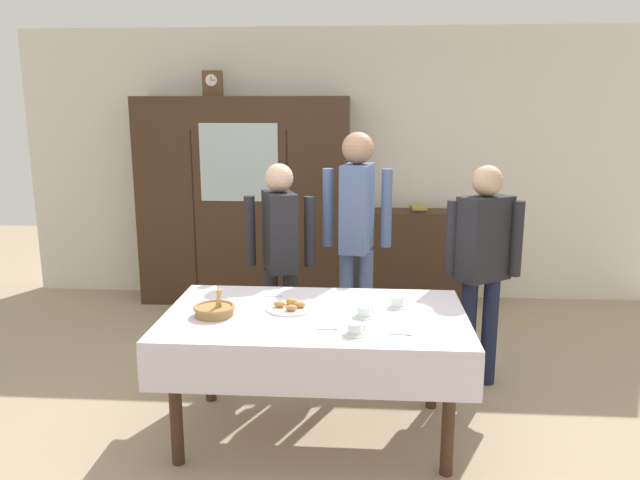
% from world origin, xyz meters
% --- Properties ---
extents(ground_plane, '(12.00, 12.00, 0.00)m').
position_xyz_m(ground_plane, '(0.00, 0.00, 0.00)').
color(ground_plane, tan).
rests_on(ground_plane, ground).
extents(back_wall, '(6.40, 0.10, 2.70)m').
position_xyz_m(back_wall, '(0.00, 2.65, 1.35)').
color(back_wall, silver).
rests_on(back_wall, ground).
extents(dining_table, '(1.75, 1.04, 0.77)m').
position_xyz_m(dining_table, '(0.00, -0.24, 0.67)').
color(dining_table, '#3D2819').
rests_on(dining_table, ground).
extents(wall_cabinet, '(2.06, 0.46, 2.04)m').
position_xyz_m(wall_cabinet, '(-0.90, 2.35, 1.02)').
color(wall_cabinet, '#3D2819').
rests_on(wall_cabinet, ground).
extents(mantel_clock, '(0.18, 0.11, 0.24)m').
position_xyz_m(mantel_clock, '(-1.18, 2.35, 2.16)').
color(mantel_clock, brown).
rests_on(mantel_clock, wall_cabinet).
extents(bookshelf_low, '(1.07, 0.35, 0.94)m').
position_xyz_m(bookshelf_low, '(0.82, 2.41, 0.47)').
color(bookshelf_low, '#3D2819').
rests_on(bookshelf_low, ground).
extents(book_stack, '(0.16, 0.22, 0.05)m').
position_xyz_m(book_stack, '(0.82, 2.41, 0.96)').
color(book_stack, '#664C7A').
rests_on(book_stack, bookshelf_low).
extents(tea_cup_near_right, '(0.13, 0.13, 0.06)m').
position_xyz_m(tea_cup_near_right, '(0.23, -0.52, 0.79)').
color(tea_cup_near_right, silver).
rests_on(tea_cup_near_right, dining_table).
extents(tea_cup_mid_right, '(0.13, 0.13, 0.06)m').
position_xyz_m(tea_cup_mid_right, '(0.28, -0.24, 0.79)').
color(tea_cup_mid_right, silver).
rests_on(tea_cup_mid_right, dining_table).
extents(tea_cup_back_edge, '(0.13, 0.13, 0.06)m').
position_xyz_m(tea_cup_back_edge, '(0.48, -0.05, 0.79)').
color(tea_cup_back_edge, silver).
rests_on(tea_cup_back_edge, dining_table).
extents(bread_basket, '(0.24, 0.24, 0.16)m').
position_xyz_m(bread_basket, '(-0.58, -0.28, 0.80)').
color(bread_basket, '#9E7542').
rests_on(bread_basket, dining_table).
extents(pastry_plate, '(0.28, 0.28, 0.05)m').
position_xyz_m(pastry_plate, '(-0.16, -0.14, 0.78)').
color(pastry_plate, white).
rests_on(pastry_plate, dining_table).
extents(spoon_far_left, '(0.12, 0.02, 0.01)m').
position_xyz_m(spoon_far_left, '(0.50, -0.51, 0.77)').
color(spoon_far_left, silver).
rests_on(spoon_far_left, dining_table).
extents(spoon_back_edge, '(0.12, 0.02, 0.01)m').
position_xyz_m(spoon_back_edge, '(-0.27, 0.10, 0.77)').
color(spoon_back_edge, silver).
rests_on(spoon_back_edge, dining_table).
extents(spoon_far_right, '(0.12, 0.02, 0.01)m').
position_xyz_m(spoon_far_right, '(0.10, -0.46, 0.77)').
color(spoon_far_right, silver).
rests_on(spoon_far_right, dining_table).
extents(person_beside_shelf, '(0.52, 0.37, 1.56)m').
position_xyz_m(person_beside_shelf, '(1.10, 0.57, 0.94)').
color(person_beside_shelf, '#191E38').
rests_on(person_beside_shelf, ground).
extents(person_near_right_end, '(0.52, 0.41, 1.55)m').
position_xyz_m(person_near_right_end, '(-0.33, 0.76, 0.93)').
color(person_near_right_end, '#232328').
rests_on(person_near_right_end, ground).
extents(person_by_cabinet, '(0.52, 0.39, 1.76)m').
position_xyz_m(person_by_cabinet, '(0.23, 0.96, 1.08)').
color(person_by_cabinet, slate).
rests_on(person_by_cabinet, ground).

